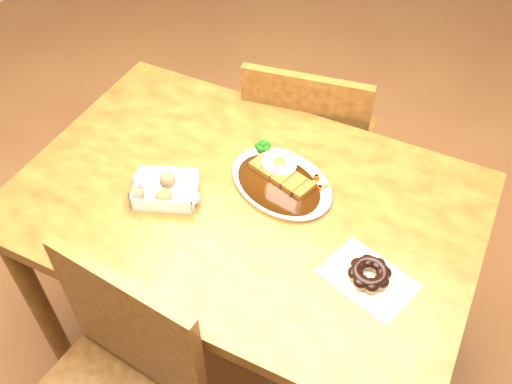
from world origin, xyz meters
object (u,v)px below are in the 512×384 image
at_px(table, 245,223).
at_px(donut_box, 164,189).
at_px(chair_far, 308,148).
at_px(pon_de_ring, 369,274).
at_px(katsu_curry_plate, 281,179).

xyz_separation_m(table, donut_box, (-0.19, -0.08, 0.12)).
xyz_separation_m(chair_far, pon_de_ring, (0.39, -0.63, 0.29)).
distance_m(table, katsu_curry_plate, 0.16).
xyz_separation_m(chair_far, donut_box, (-0.17, -0.62, 0.29)).
bearing_deg(katsu_curry_plate, chair_far, 100.76).
bearing_deg(chair_far, katsu_curry_plate, 91.47).
distance_m(katsu_curry_plate, pon_de_ring, 0.37).
bearing_deg(pon_de_ring, katsu_curry_plate, 148.30).
xyz_separation_m(table, katsu_curry_plate, (0.06, 0.10, 0.11)).
height_order(katsu_curry_plate, pon_de_ring, katsu_curry_plate).
bearing_deg(table, katsu_curry_plate, 57.64).
bearing_deg(chair_far, table, 83.17).
bearing_deg(table, donut_box, -157.38).
bearing_deg(katsu_curry_plate, table, -122.36).
bearing_deg(chair_far, pon_de_ring, 112.67).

